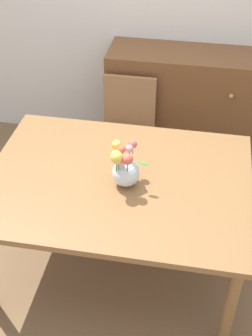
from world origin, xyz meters
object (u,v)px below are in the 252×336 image
at_px(dining_table, 118,188).
at_px(chair_far, 127,126).
at_px(flower_vase, 125,168).
at_px(dresser, 191,108).

relative_size(dining_table, chair_far, 1.80).
bearing_deg(flower_vase, dining_table, 140.50).
bearing_deg(dining_table, dresser, 74.25).
bearing_deg(dining_table, chair_far, 96.65).
relative_size(dining_table, dresser, 1.15).
bearing_deg(chair_far, dresser, -141.15).
distance_m(dresser, flower_vase, 1.46).
distance_m(dining_table, dresser, 1.39).
xyz_separation_m(chair_far, flower_vase, (0.16, -0.98, 0.36)).
distance_m(dining_table, flower_vase, 0.21).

